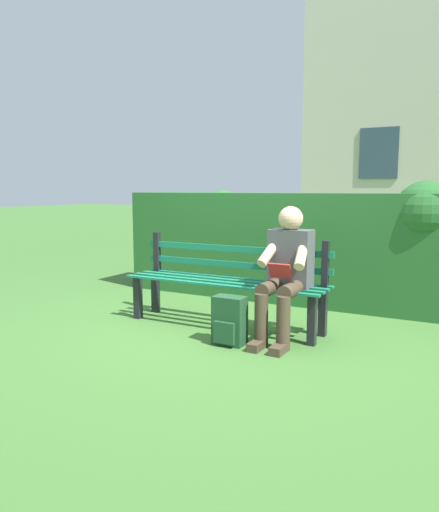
{
  "coord_description": "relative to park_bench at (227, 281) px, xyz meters",
  "views": [
    {
      "loc": [
        -2.21,
        4.16,
        1.34
      ],
      "look_at": [
        0.0,
        0.1,
        0.71
      ],
      "focal_mm": 34.49,
      "sensor_mm": 36.0,
      "label": 1
    }
  ],
  "objects": [
    {
      "name": "ground",
      "position": [
        0.0,
        0.06,
        -0.44
      ],
      "size": [
        60.0,
        60.0,
        0.0
      ],
      "primitive_type": "plane",
      "color": "#3D6B2D"
    },
    {
      "name": "person_seated",
      "position": [
        -0.67,
        0.16,
        0.19
      ],
      "size": [
        0.44,
        0.73,
        1.19
      ],
      "color": "#4C4C51",
      "rests_on": "ground"
    },
    {
      "name": "park_bench",
      "position": [
        0.0,
        0.0,
        0.0
      ],
      "size": [
        2.04,
        0.47,
        0.88
      ],
      "color": "black",
      "rests_on": "ground"
    },
    {
      "name": "backpack",
      "position": [
        -0.3,
        0.53,
        -0.24
      ],
      "size": [
        0.28,
        0.24,
        0.42
      ],
      "color": "#1E4728",
      "rests_on": "ground"
    },
    {
      "name": "hedge_backdrop",
      "position": [
        -0.32,
        -1.41,
        0.25
      ],
      "size": [
        4.55,
        0.81,
        1.43
      ],
      "color": "#265B28",
      "rests_on": "ground"
    }
  ]
}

